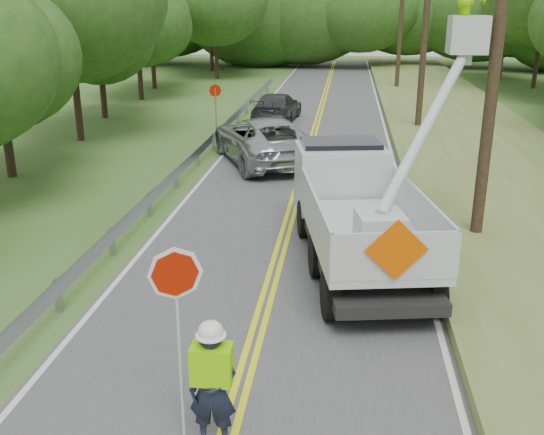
# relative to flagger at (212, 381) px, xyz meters

# --- Properties ---
(road) EXTENTS (7.20, 96.00, 0.03)m
(road) POSITION_rel_flagger_xyz_m (0.15, 13.61, -1.07)
(road) COLOR #464648
(road) RESTS_ON ground
(guardrail) EXTENTS (0.18, 48.00, 0.77)m
(guardrail) POSITION_rel_flagger_xyz_m (-3.87, 14.51, -0.52)
(guardrail) COLOR #94959B
(guardrail) RESTS_ON ground
(utility_poles) EXTENTS (1.60, 43.30, 10.00)m
(utility_poles) POSITION_rel_flagger_xyz_m (5.15, 16.62, 4.19)
(utility_poles) COLOR black
(utility_poles) RESTS_ON ground
(tall_grass_verge) EXTENTS (7.00, 96.00, 0.30)m
(tall_grass_verge) POSITION_rel_flagger_xyz_m (7.25, 13.61, -0.93)
(tall_grass_verge) COLOR #596D32
(tall_grass_verge) RESTS_ON ground
(treeline_left) EXTENTS (11.12, 56.32, 12.15)m
(treeline_left) POSITION_rel_flagger_xyz_m (-10.41, 32.53, 4.98)
(treeline_left) COLOR #332319
(treeline_left) RESTS_ON ground
(treeline_horizon) EXTENTS (57.86, 14.76, 12.00)m
(treeline_horizon) POSITION_rel_flagger_xyz_m (1.46, 55.67, 4.42)
(treeline_horizon) COLOR #264F1A
(treeline_horizon) RESTS_ON ground
(flagger) EXTENTS (1.12, 0.44, 2.97)m
(flagger) POSITION_rel_flagger_xyz_m (0.00, 0.00, 0.00)
(flagger) COLOR #191E33
(flagger) RESTS_ON road
(bucket_truck) EXTENTS (4.61, 7.30, 6.83)m
(bucket_truck) POSITION_rel_flagger_xyz_m (2.06, 7.73, 0.48)
(bucket_truck) COLOR black
(bucket_truck) RESTS_ON road
(suv_silver) EXTENTS (5.28, 7.01, 1.77)m
(suv_silver) POSITION_rel_flagger_xyz_m (-1.47, 16.48, -0.17)
(suv_silver) COLOR #ABADB3
(suv_silver) RESTS_ON road
(suv_darkgrey) EXTENTS (2.43, 5.16, 1.46)m
(suv_darkgrey) POSITION_rel_flagger_xyz_m (-1.99, 25.42, -0.33)
(suv_darkgrey) COLOR #35373C
(suv_darkgrey) RESTS_ON road
(stop_sign_permanent) EXTENTS (0.50, 0.29, 2.62)m
(stop_sign_permanent) POSITION_rel_flagger_xyz_m (-4.02, 19.59, 0.67)
(stop_sign_permanent) COLOR #94959B
(stop_sign_permanent) RESTS_ON ground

